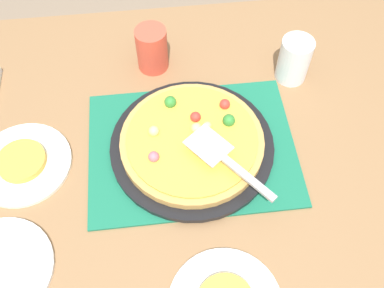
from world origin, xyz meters
The scene contains 10 objects.
ground_plane centered at (0.00, 0.00, 0.00)m, with size 8.00×8.00×0.00m, color #84705B.
dining_table centered at (0.00, 0.00, 0.64)m, with size 1.40×1.00×0.75m.
placemat centered at (0.00, 0.00, 0.75)m, with size 0.48×0.36×0.01m, color #196B4C.
pizza_pan centered at (0.00, 0.00, 0.76)m, with size 0.38×0.38×0.01m, color black.
pizza centered at (0.00, 0.00, 0.78)m, with size 0.33×0.33×0.05m.
plate_far_right centered at (-0.39, 0.00, 0.76)m, with size 0.22×0.22×0.01m, color white.
served_slice_right centered at (-0.39, 0.00, 0.77)m, with size 0.11×0.11×0.02m, color gold.
cup_near centered at (-0.07, 0.27, 0.81)m, with size 0.08×0.08×0.12m, color #E04C38.
cup_far centered at (0.28, 0.20, 0.81)m, with size 0.08×0.08×0.12m, color white.
pizza_server centered at (0.06, -0.08, 0.82)m, with size 0.18×0.21×0.01m.
Camera 1 is at (-0.06, -0.54, 1.62)m, focal length 40.89 mm.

